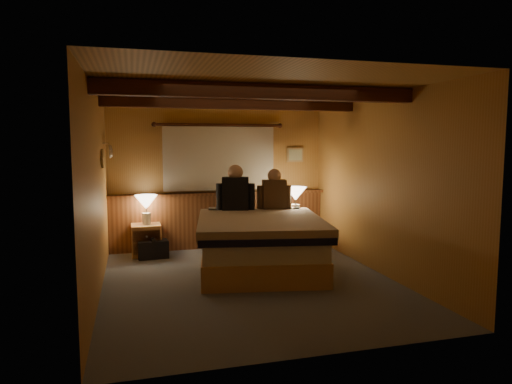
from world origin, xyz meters
name	(u,v)px	position (x,y,z in m)	size (l,w,h in m)	color
floor	(250,282)	(0.00, 0.00, 0.00)	(4.20, 4.20, 0.00)	#4A4F58
ceiling	(250,90)	(0.00, 0.00, 2.40)	(4.20, 4.20, 0.00)	tan
wall_back	(219,176)	(0.00, 2.10, 1.20)	(3.60, 3.60, 0.00)	#B28240
wall_left	(97,192)	(-1.80, 0.00, 1.20)	(4.20, 4.20, 0.00)	#B28240
wall_right	(380,185)	(1.80, 0.00, 1.20)	(4.20, 4.20, 0.00)	#B28240
wall_front	(316,213)	(0.00, -2.10, 1.20)	(3.60, 3.60, 0.00)	#B28240
wainscot	(220,219)	(0.00, 2.04, 0.49)	(3.60, 0.23, 0.94)	brown
curtain_window	(219,157)	(0.00, 2.03, 1.52)	(2.18, 0.09, 1.11)	#482012
ceiling_beams	(247,98)	(0.00, 0.15, 2.31)	(3.60, 1.65, 0.16)	#482012
coat_rail	(109,149)	(-1.72, 1.58, 1.67)	(0.05, 0.55, 0.24)	silver
framed_print	(295,155)	(1.35, 2.08, 1.55)	(0.30, 0.04, 0.25)	tan
bed	(259,242)	(0.29, 0.59, 0.38)	(1.98, 2.40, 0.73)	tan
nightstand_left	(146,240)	(-1.22, 1.77, 0.25)	(0.45, 0.41, 0.49)	tan
nightstand_right	(296,233)	(1.13, 1.39, 0.30)	(0.64, 0.60, 0.60)	tan
lamp_left	(146,204)	(-1.21, 1.82, 0.81)	(0.35, 0.35, 0.46)	white
lamp_right	(296,195)	(1.12, 1.39, 0.92)	(0.35, 0.35, 0.45)	white
person_left	(235,191)	(0.12, 1.35, 1.02)	(0.58, 0.32, 0.72)	black
person_right	(274,192)	(0.73, 1.32, 0.99)	(0.53, 0.26, 0.65)	#452E1B
duffel_bag	(153,249)	(-1.13, 1.59, 0.14)	(0.47, 0.31, 0.32)	black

